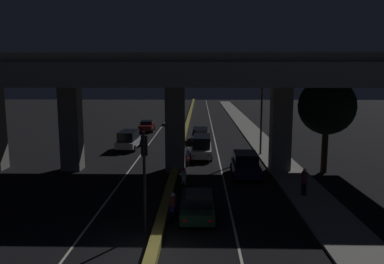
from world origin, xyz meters
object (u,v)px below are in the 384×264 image
at_px(motorcycle_red_filtering_far, 188,157).
at_px(pedestrian_on_sidewalk, 304,182).
at_px(car_dark_red_second_oncoming, 147,126).
at_px(car_dark_blue_third_oncoming, 175,117).
at_px(car_white_third, 202,146).
at_px(motorcycle_blue_filtering_near, 173,208).
at_px(car_dark_green_lead, 197,205).
at_px(car_grey_fourth, 200,134).
at_px(motorcycle_white_filtering_mid, 184,179).
at_px(car_white_lead_oncoming, 129,139).
at_px(traffic_light_left_of_median, 145,164).
at_px(street_lamp, 257,103).
at_px(car_dark_blue_second, 245,164).

xyz_separation_m(motorcycle_red_filtering_far, pedestrian_on_sidewalk, (7.41, -8.30, 0.35)).
relative_size(motorcycle_red_filtering_far, pedestrian_on_sidewalk, 1.07).
relative_size(car_dark_red_second_oncoming, car_dark_blue_third_oncoming, 0.96).
distance_m(car_white_third, motorcycle_blue_filtering_near, 14.99).
height_order(car_dark_green_lead, car_grey_fourth, car_grey_fourth).
height_order(car_dark_red_second_oncoming, motorcycle_red_filtering_far, motorcycle_red_filtering_far).
relative_size(car_grey_fourth, car_dark_blue_third_oncoming, 1.10).
xyz_separation_m(motorcycle_blue_filtering_near, motorcycle_white_filtering_mid, (0.32, 5.51, -0.01)).
distance_m(car_white_lead_oncoming, car_dark_blue_third_oncoming, 20.62).
bearing_deg(car_dark_green_lead, car_white_lead_oncoming, 20.33).
relative_size(car_dark_green_lead, car_dark_blue_third_oncoming, 0.95).
relative_size(car_dark_green_lead, pedestrian_on_sidewalk, 2.49).
bearing_deg(traffic_light_left_of_median, car_white_lead_oncoming, 102.99).
xyz_separation_m(car_grey_fourth, car_dark_red_second_oncoming, (-7.15, 7.61, -0.09)).
xyz_separation_m(car_dark_blue_third_oncoming, pedestrian_on_sidewalk, (10.29, -35.14, 0.03)).
distance_m(car_white_third, car_dark_red_second_oncoming, 17.47).
distance_m(street_lamp, car_dark_red_second_oncoming, 19.89).
bearing_deg(motorcycle_white_filtering_mid, motorcycle_red_filtering_far, -1.36).
distance_m(motorcycle_red_filtering_far, pedestrian_on_sidewalk, 11.13).
height_order(traffic_light_left_of_median, motorcycle_blue_filtering_near, traffic_light_left_of_median).
bearing_deg(pedestrian_on_sidewalk, street_lamp, 95.51).
distance_m(traffic_light_left_of_median, street_lamp, 19.21).
xyz_separation_m(traffic_light_left_of_median, car_grey_fourth, (2.62, 24.83, -2.53)).
bearing_deg(motorcycle_red_filtering_far, car_dark_blue_third_oncoming, 8.38).
bearing_deg(motorcycle_blue_filtering_near, car_grey_fourth, 0.47).
relative_size(car_white_lead_oncoming, pedestrian_on_sidewalk, 2.63).
height_order(car_white_lead_oncoming, pedestrian_on_sidewalk, car_white_lead_oncoming).
relative_size(car_white_lead_oncoming, motorcycle_red_filtering_far, 2.45).
relative_size(street_lamp, car_dark_green_lead, 2.00).
bearing_deg(motorcycle_red_filtering_far, motorcycle_blue_filtering_near, -179.62).
bearing_deg(motorcycle_red_filtering_far, car_dark_green_lead, -173.60).
xyz_separation_m(car_dark_blue_third_oncoming, motorcycle_red_filtering_far, (2.88, -26.85, -0.32)).
bearing_deg(traffic_light_left_of_median, car_white_third, 80.61).
height_order(car_dark_green_lead, motorcycle_blue_filtering_near, motorcycle_blue_filtering_near).
xyz_separation_m(street_lamp, motorcycle_red_filtering_far, (-6.25, -3.77, -4.33)).
bearing_deg(car_white_lead_oncoming, car_grey_fourth, 125.26).
relative_size(car_white_lead_oncoming, motorcycle_blue_filtering_near, 2.17).
height_order(car_dark_red_second_oncoming, car_dark_blue_third_oncoming, car_dark_blue_third_oncoming).
xyz_separation_m(car_white_third, car_white_lead_oncoming, (-7.40, 3.63, -0.03)).
distance_m(traffic_light_left_of_median, car_dark_blue_second, 11.86).
relative_size(car_grey_fourth, motorcycle_blue_filtering_near, 2.37).
relative_size(traffic_light_left_of_median, pedestrian_on_sidewalk, 2.93).
bearing_deg(motorcycle_blue_filtering_near, motorcycle_red_filtering_far, 2.09).
bearing_deg(car_dark_blue_third_oncoming, car_dark_blue_second, 14.99).
height_order(street_lamp, car_grey_fourth, street_lamp).
height_order(street_lamp, car_white_third, street_lamp).
distance_m(car_grey_fourth, pedestrian_on_sidewalk, 20.46).
height_order(street_lamp, car_dark_blue_third_oncoming, street_lamp).
relative_size(street_lamp, car_dark_blue_second, 2.00).
xyz_separation_m(traffic_light_left_of_median, car_dark_blue_second, (5.94, 9.98, -2.40)).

